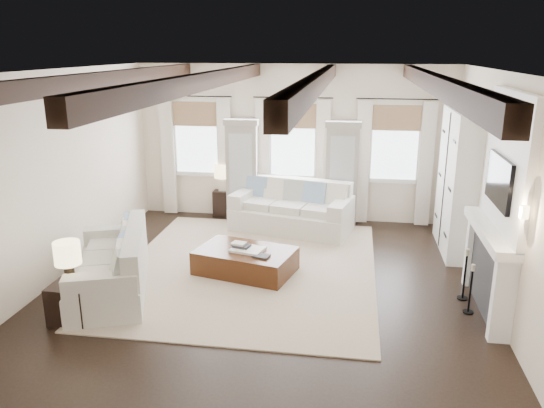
% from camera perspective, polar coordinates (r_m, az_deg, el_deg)
% --- Properties ---
extents(ground, '(7.50, 7.50, 0.00)m').
position_cam_1_polar(ground, '(7.95, -1.05, -9.67)').
color(ground, black).
rests_on(ground, ground).
extents(room_shell, '(6.54, 7.54, 3.22)m').
position_cam_1_polar(room_shell, '(8.10, 5.21, 4.91)').
color(room_shell, '#F3E4CD').
rests_on(room_shell, ground).
extents(area_rug, '(4.09, 4.84, 0.02)m').
position_cam_1_polar(area_rug, '(8.82, -2.47, -6.89)').
color(area_rug, '#B8A58C').
rests_on(area_rug, ground).
extents(sofa_back, '(2.49, 1.56, 0.99)m').
position_cam_1_polar(sofa_back, '(10.51, 2.21, -0.70)').
color(sofa_back, silver).
rests_on(sofa_back, ground).
extents(sofa_left, '(1.68, 2.41, 0.95)m').
position_cam_1_polar(sofa_left, '(8.21, -16.57, -6.55)').
color(sofa_left, silver).
rests_on(sofa_left, ground).
extents(ottoman, '(1.70, 1.28, 0.40)m').
position_cam_1_polar(ottoman, '(8.60, -2.86, -6.16)').
color(ottoman, black).
rests_on(ottoman, ground).
extents(tray, '(0.58, 0.49, 0.04)m').
position_cam_1_polar(tray, '(8.48, -2.63, -4.90)').
color(tray, white).
rests_on(tray, ottoman).
extents(book_lower, '(0.30, 0.26, 0.04)m').
position_cam_1_polar(book_lower, '(8.52, -3.28, -4.50)').
color(book_lower, '#262628').
rests_on(book_lower, tray).
extents(book_upper, '(0.25, 0.22, 0.03)m').
position_cam_1_polar(book_upper, '(8.52, -3.60, -4.25)').
color(book_upper, beige).
rests_on(book_upper, book_lower).
extents(book_loose, '(0.28, 0.23, 0.03)m').
position_cam_1_polar(book_loose, '(8.22, -1.14, -5.63)').
color(book_loose, '#262628').
rests_on(book_loose, ottoman).
extents(side_table_front, '(0.52, 0.52, 0.52)m').
position_cam_1_polar(side_table_front, '(7.63, -20.63, -9.81)').
color(side_table_front, black).
rests_on(side_table_front, ground).
extents(lamp_front, '(0.34, 0.34, 0.59)m').
position_cam_1_polar(lamp_front, '(7.38, -21.14, -5.20)').
color(lamp_front, black).
rests_on(lamp_front, side_table_front).
extents(side_table_back, '(0.37, 0.37, 0.56)m').
position_cam_1_polar(side_table_back, '(11.50, -5.29, 0.13)').
color(side_table_back, black).
rests_on(side_table_back, ground).
extents(lamp_back, '(0.34, 0.34, 0.58)m').
position_cam_1_polar(lamp_back, '(11.33, -5.38, 3.40)').
color(lamp_back, black).
rests_on(lamp_back, side_table_back).
extents(candlestick_near, '(0.14, 0.14, 0.71)m').
position_cam_1_polar(candlestick_near, '(7.80, 20.54, -8.95)').
color(candlestick_near, black).
rests_on(candlestick_near, ground).
extents(candlestick_far, '(0.16, 0.16, 0.77)m').
position_cam_1_polar(candlestick_far, '(8.17, 20.00, -7.53)').
color(candlestick_far, black).
rests_on(candlestick_far, ground).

